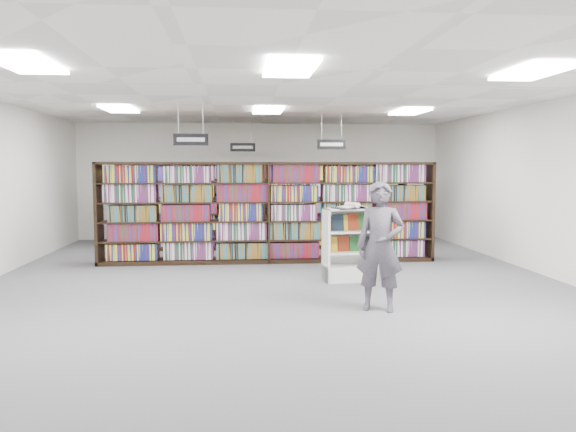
{
  "coord_description": "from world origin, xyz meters",
  "views": [
    {
      "loc": [
        -0.61,
        -9.72,
        2.0
      ],
      "look_at": [
        0.29,
        0.5,
        1.1
      ],
      "focal_mm": 35.0,
      "sensor_mm": 36.0,
      "label": 1
    }
  ],
  "objects": [
    {
      "name": "troffer_back_left",
      "position": [
        -3.0,
        2.0,
        3.16
      ],
      "size": [
        0.6,
        1.2,
        0.04
      ],
      "primitive_type": "cube",
      "color": "white",
      "rests_on": "ceiling"
    },
    {
      "name": "bookshelf_row_near",
      "position": [
        0.0,
        2.0,
        1.05
      ],
      "size": [
        7.0,
        0.6,
        2.1
      ],
      "color": "black",
      "rests_on": "floor"
    },
    {
      "name": "shopper",
      "position": [
        1.34,
        -2.15,
        0.9
      ],
      "size": [
        0.77,
        0.65,
        1.8
      ],
      "primitive_type": "imported",
      "rotation": [
        0.0,
        0.0,
        -0.38
      ],
      "color": "#514D58",
      "rests_on": "floor"
    },
    {
      "name": "wall_back",
      "position": [
        0.0,
        6.0,
        1.6
      ],
      "size": [
        10.0,
        0.1,
        3.2
      ],
      "primitive_type": "cube",
      "color": "white",
      "rests_on": "ground"
    },
    {
      "name": "aisle_sign_center",
      "position": [
        -0.5,
        5.0,
        2.53
      ],
      "size": [
        0.65,
        0.02,
        0.8
      ],
      "color": "#B2B2B7",
      "rests_on": "ceiling"
    },
    {
      "name": "bookshelf_row_mid",
      "position": [
        0.0,
        4.0,
        1.05
      ],
      "size": [
        7.0,
        0.6,
        2.1
      ],
      "color": "black",
      "rests_on": "floor"
    },
    {
      "name": "troffer_back_center",
      "position": [
        0.0,
        2.0,
        3.16
      ],
      "size": [
        0.6,
        1.2,
        0.04
      ],
      "primitive_type": "cube",
      "color": "white",
      "rests_on": "ceiling"
    },
    {
      "name": "troffer_back_right",
      "position": [
        3.0,
        2.0,
        3.16
      ],
      "size": [
        0.6,
        1.2,
        0.04
      ],
      "primitive_type": "cube",
      "color": "white",
      "rests_on": "ceiling"
    },
    {
      "name": "aisle_sign_right",
      "position": [
        1.5,
        3.0,
        2.53
      ],
      "size": [
        0.65,
        0.02,
        0.8
      ],
      "color": "#B2B2B7",
      "rests_on": "ceiling"
    },
    {
      "name": "ceiling",
      "position": [
        0.0,
        0.0,
        3.2
      ],
      "size": [
        10.0,
        12.0,
        0.1
      ],
      "primitive_type": "cube",
      "color": "white",
      "rests_on": "wall_back"
    },
    {
      "name": "endcap_display",
      "position": [
        1.32,
        -0.06,
        0.45
      ],
      "size": [
        0.96,
        0.55,
        1.28
      ],
      "rotation": [
        0.0,
        0.0,
        0.11
      ],
      "color": "white",
      "rests_on": "floor"
    },
    {
      "name": "troffer_front_center",
      "position": [
        0.0,
        -3.0,
        3.16
      ],
      "size": [
        0.6,
        1.2,
        0.04
      ],
      "primitive_type": "cube",
      "color": "white",
      "rests_on": "ceiling"
    },
    {
      "name": "wall_right",
      "position": [
        5.0,
        0.0,
        1.6
      ],
      "size": [
        0.1,
        12.0,
        3.2
      ],
      "primitive_type": "cube",
      "color": "white",
      "rests_on": "ground"
    },
    {
      "name": "wall_front",
      "position": [
        0.0,
        -6.0,
        1.6
      ],
      "size": [
        10.0,
        0.1,
        3.2
      ],
      "primitive_type": "cube",
      "color": "white",
      "rests_on": "ground"
    },
    {
      "name": "bookshelf_row_far",
      "position": [
        0.0,
        5.7,
        1.05
      ],
      "size": [
        7.0,
        0.6,
        2.1
      ],
      "color": "black",
      "rests_on": "floor"
    },
    {
      "name": "troffer_front_left",
      "position": [
        -3.0,
        -3.0,
        3.16
      ],
      "size": [
        0.6,
        1.2,
        0.04
      ],
      "primitive_type": "cube",
      "color": "white",
      "rests_on": "ceiling"
    },
    {
      "name": "aisle_sign_left",
      "position": [
        -1.5,
        1.0,
        2.53
      ],
      "size": [
        0.65,
        0.02,
        0.8
      ],
      "color": "#B2B2B7",
      "rests_on": "ceiling"
    },
    {
      "name": "open_book",
      "position": [
        1.37,
        -0.13,
        1.31
      ],
      "size": [
        0.79,
        0.63,
        0.13
      ],
      "rotation": [
        0.0,
        0.0,
        0.38
      ],
      "color": "black",
      "rests_on": "endcap_display"
    },
    {
      "name": "troffer_front_right",
      "position": [
        3.0,
        -3.0,
        3.16
      ],
      "size": [
        0.6,
        1.2,
        0.04
      ],
      "primitive_type": "cube",
      "color": "white",
      "rests_on": "ceiling"
    },
    {
      "name": "floor",
      "position": [
        0.0,
        0.0,
        0.0
      ],
      "size": [
        12.0,
        12.0,
        0.0
      ],
      "primitive_type": "plane",
      "color": "#545459",
      "rests_on": "ground"
    }
  ]
}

